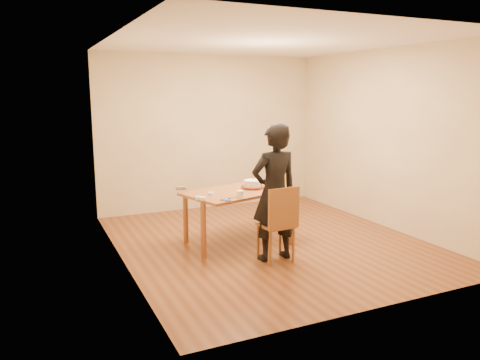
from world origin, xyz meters
name	(u,v)px	position (x,y,z in m)	size (l,w,h in m)	color
room_shell	(258,143)	(0.00, 0.34, 1.35)	(4.00, 4.50, 2.70)	#5E3117
dining_table	(238,192)	(-0.42, 0.10, 0.73)	(1.42, 0.85, 0.04)	brown
dining_chair	(276,225)	(-0.27, -0.67, 0.45)	(0.37, 0.37, 0.04)	brown
cake_plate	(252,187)	(-0.18, 0.16, 0.76)	(0.32, 0.32, 0.02)	red
cake	(252,184)	(-0.18, 0.16, 0.81)	(0.24, 0.24, 0.08)	white
frosting_dome	(252,180)	(-0.18, 0.16, 0.86)	(0.24, 0.24, 0.03)	white
frosting_tub	(240,194)	(-0.57, -0.28, 0.79)	(0.09, 0.09, 0.08)	white
frosting_lid	(227,200)	(-0.80, -0.38, 0.75)	(0.11, 0.11, 0.01)	#1B3EB5
frosting_dollop	(227,199)	(-0.80, -0.38, 0.77)	(0.04, 0.04, 0.02)	white
ramekin_green	(203,199)	(-1.06, -0.23, 0.77)	(0.08, 0.08, 0.04)	white
ramekin_yellow	(211,194)	(-0.86, -0.01, 0.77)	(0.08, 0.08, 0.04)	white
ramekin_multi	(198,198)	(-1.09, -0.18, 0.77)	(0.08, 0.08, 0.04)	white
candy_box_pink	(181,189)	(-1.10, 0.49, 0.76)	(0.14, 0.07, 0.02)	#E8367E
candy_box_green	(181,187)	(-1.11, 0.49, 0.78)	(0.13, 0.06, 0.02)	green
spatula	(225,199)	(-0.79, -0.32, 0.75)	(0.17, 0.02, 0.01)	black
person	(274,193)	(-0.27, -0.63, 0.85)	(0.62, 0.41, 1.69)	black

